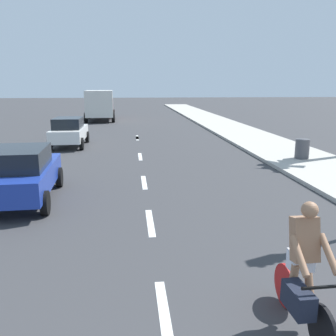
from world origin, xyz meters
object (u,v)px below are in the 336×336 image
(parked_car_blue, at_px, (21,173))
(trash_bin_far, at_px, (302,149))
(delivery_truck, at_px, (100,105))
(parked_car_white, at_px, (69,131))
(cyclist, at_px, (303,274))

(parked_car_blue, relative_size, trash_bin_far, 4.81)
(delivery_truck, distance_m, trash_bin_far, 22.46)
(parked_car_blue, bearing_deg, parked_car_white, 88.14)
(parked_car_blue, bearing_deg, cyclist, -52.52)
(parked_car_blue, xyz_separation_m, delivery_truck, (0.36, 24.50, 0.67))
(trash_bin_far, bearing_deg, delivery_truck, 117.07)
(delivery_truck, bearing_deg, trash_bin_far, -65.24)
(trash_bin_far, bearing_deg, parked_car_blue, -156.87)
(cyclist, height_order, trash_bin_far, cyclist)
(delivery_truck, xyz_separation_m, trash_bin_far, (10.22, -19.98, -0.94))
(delivery_truck, relative_size, trash_bin_far, 7.44)
(cyclist, distance_m, delivery_truck, 31.21)
(cyclist, relative_size, parked_car_white, 0.48)
(cyclist, bearing_deg, delivery_truck, -82.24)
(cyclist, distance_m, parked_car_blue, 8.28)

